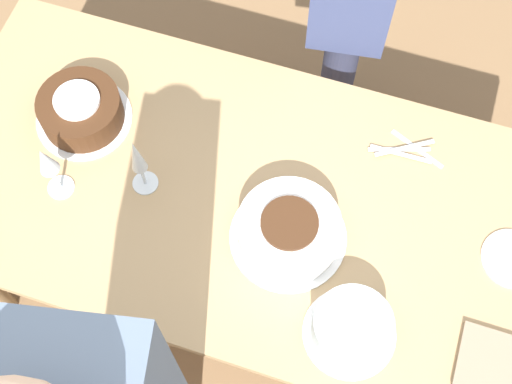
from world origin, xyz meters
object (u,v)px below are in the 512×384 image
at_px(cake_front_chocolate, 81,110).
at_px(wine_glass_near, 138,159).
at_px(cake_back_decorated, 352,328).
at_px(wine_glass_far, 47,163).
at_px(cake_center_white, 289,231).

bearing_deg(cake_front_chocolate, wine_glass_near, 150.57).
xyz_separation_m(cake_back_decorated, wine_glass_far, (0.83, -0.14, 0.09)).
bearing_deg(wine_glass_far, cake_front_chocolate, -82.89).
height_order(cake_center_white, cake_back_decorated, same).
distance_m(cake_front_chocolate, wine_glass_near, 0.29).
xyz_separation_m(cake_center_white, cake_back_decorated, (-0.21, 0.19, 0.00)).
bearing_deg(cake_front_chocolate, cake_center_white, 165.77).
bearing_deg(cake_front_chocolate, cake_back_decorated, 157.41).
xyz_separation_m(cake_front_chocolate, wine_glass_near, (-0.24, 0.13, 0.10)).
bearing_deg(wine_glass_near, cake_center_white, 175.78).
relative_size(cake_front_chocolate, wine_glass_far, 1.27).
distance_m(cake_center_white, wine_glass_near, 0.42).
distance_m(cake_center_white, cake_back_decorated, 0.29).
distance_m(cake_center_white, cake_front_chocolate, 0.66).
relative_size(cake_back_decorated, wine_glass_near, 1.01).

